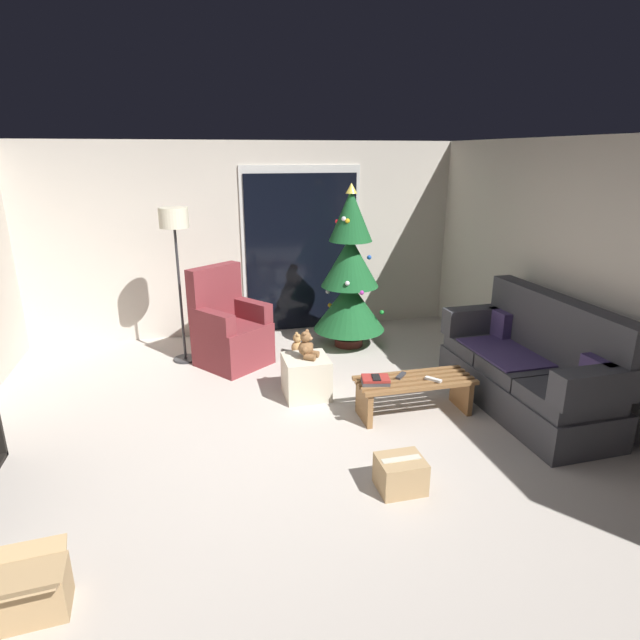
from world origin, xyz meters
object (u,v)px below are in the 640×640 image
(ottoman, at_px, (306,377))
(cardboard_box_taped_mid_floor, at_px, (400,474))
(cell_phone, at_px, (376,377))
(teddy_bear_chestnut, at_px, (307,346))
(remote_white, at_px, (433,379))
(couch, at_px, (531,369))
(floor_lamp, at_px, (175,233))
(christmas_tree, at_px, (350,277))
(remote_graphite, at_px, (401,376))
(book_stack, at_px, (376,380))
(teddy_bear_honey_by_tree, at_px, (298,346))
(coffee_table, at_px, (414,390))
(armchair, at_px, (229,331))
(cardboard_box_open_near_shelf, at_px, (24,595))

(ottoman, relative_size, cardboard_box_taped_mid_floor, 1.32)
(cell_phone, xyz_separation_m, teddy_bear_chestnut, (-0.50, 0.63, 0.11))
(remote_white, bearing_deg, couch, -42.60)
(cell_phone, height_order, floor_lamp, floor_lamp)
(christmas_tree, bearing_deg, cardboard_box_taped_mid_floor, -99.68)
(remote_graphite, xyz_separation_m, book_stack, (-0.28, -0.08, 0.02))
(ottoman, bearing_deg, remote_white, -33.67)
(floor_lamp, height_order, teddy_bear_honey_by_tree, floor_lamp)
(christmas_tree, relative_size, teddy_bear_honey_by_tree, 7.07)
(book_stack, relative_size, teddy_bear_honey_by_tree, 0.98)
(coffee_table, xyz_separation_m, teddy_bear_chestnut, (-0.89, 0.61, 0.29))
(remote_white, height_order, floor_lamp, floor_lamp)
(floor_lamp, xyz_separation_m, ottoman, (1.19, -1.27, -1.30))
(cardboard_box_taped_mid_floor, bearing_deg, remote_white, 53.89)
(armchair, height_order, teddy_bear_honey_by_tree, armchair)
(cardboard_box_open_near_shelf, bearing_deg, cardboard_box_taped_mid_floor, 13.14)
(christmas_tree, bearing_deg, remote_graphite, -91.70)
(armchair, xyz_separation_m, teddy_bear_chestnut, (0.68, -1.05, 0.13))
(armchair, distance_m, floor_lamp, 1.24)
(ottoman, relative_size, cardboard_box_open_near_shelf, 0.98)
(floor_lamp, relative_size, ottoman, 4.05)
(cell_phone, relative_size, floor_lamp, 0.08)
(armchair, bearing_deg, book_stack, -54.88)
(teddy_bear_honey_by_tree, bearing_deg, couch, -44.66)
(couch, distance_m, cardboard_box_open_near_shelf, 4.29)
(coffee_table, xyz_separation_m, cardboard_box_open_near_shelf, (-2.90, -1.60, -0.11))
(couch, relative_size, ottoman, 4.44)
(floor_lamp, relative_size, cardboard_box_open_near_shelf, 3.97)
(coffee_table, relative_size, cardboard_box_taped_mid_floor, 3.31)
(teddy_bear_chestnut, bearing_deg, teddy_bear_honey_by_tree, 83.00)
(remote_white, distance_m, floor_lamp, 3.18)
(christmas_tree, xyz_separation_m, armchair, (-1.51, -0.24, -0.49))
(couch, xyz_separation_m, remote_white, (-0.98, 0.05, -0.03))
(remote_white, relative_size, cardboard_box_taped_mid_floor, 0.47)
(armchair, height_order, floor_lamp, floor_lamp)
(remote_graphite, height_order, cardboard_box_taped_mid_floor, remote_graphite)
(teddy_bear_chestnut, bearing_deg, cardboard_box_taped_mid_floor, -78.80)
(floor_lamp, distance_m, cardboard_box_taped_mid_floor, 3.59)
(remote_graphite, xyz_separation_m, teddy_bear_honey_by_tree, (-0.64, 1.65, -0.25))
(remote_white, distance_m, ottoman, 1.26)
(teddy_bear_chestnut, bearing_deg, remote_white, -33.67)
(cardboard_box_open_near_shelf, bearing_deg, couch, 19.98)
(coffee_table, distance_m, book_stack, 0.42)
(floor_lamp, height_order, cardboard_box_open_near_shelf, floor_lamp)
(remote_white, bearing_deg, christmas_tree, 56.19)
(ottoman, bearing_deg, teddy_bear_chestnut, -34.36)
(couch, relative_size, cardboard_box_taped_mid_floor, 5.87)
(teddy_bear_chestnut, xyz_separation_m, cardboard_box_taped_mid_floor, (0.33, -1.66, -0.41))
(teddy_bear_honey_by_tree, bearing_deg, teddy_bear_chestnut, -97.00)
(armchair, xyz_separation_m, teddy_bear_honey_by_tree, (0.82, 0.06, -0.28))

